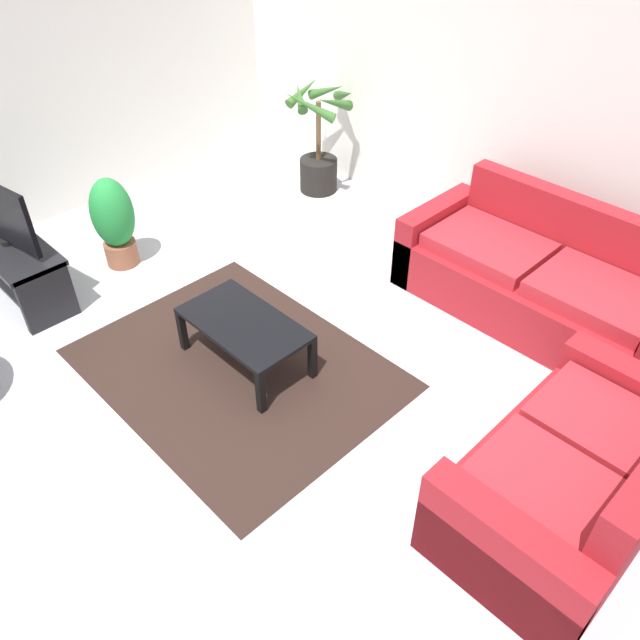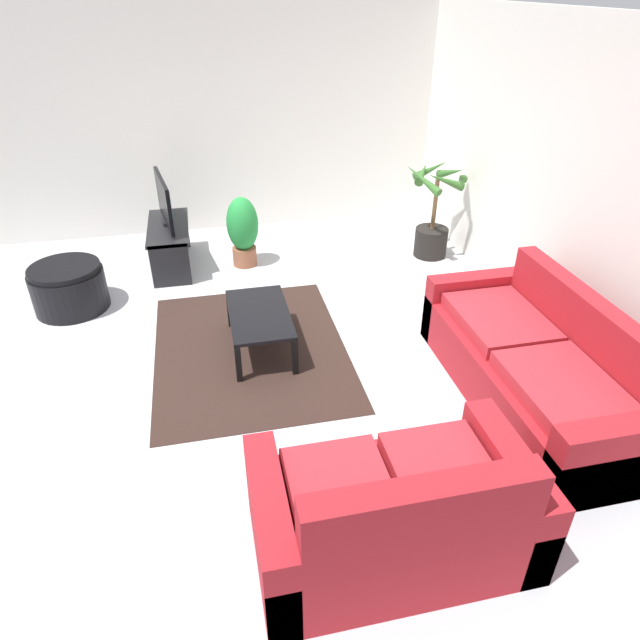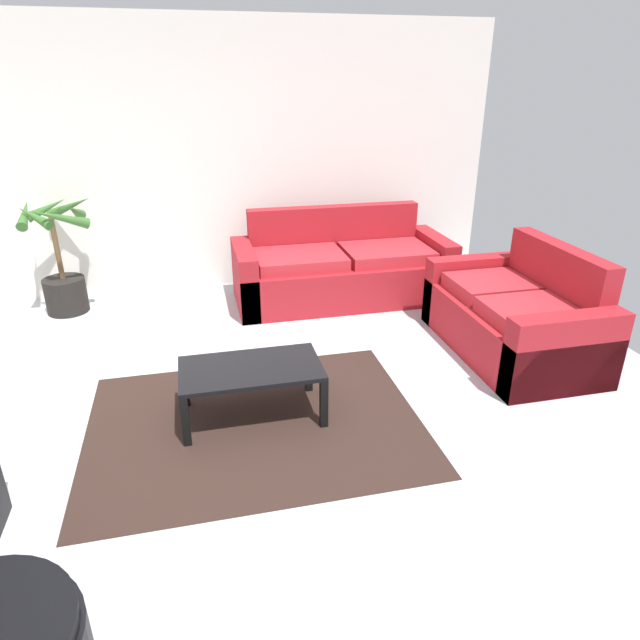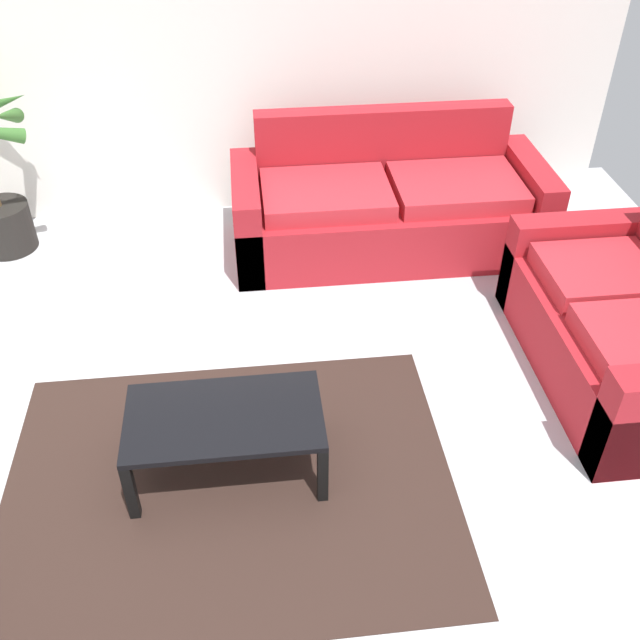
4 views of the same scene
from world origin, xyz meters
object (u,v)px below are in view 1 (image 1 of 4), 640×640
(couch_main, at_px, (541,283))
(potted_plant_small, at_px, (114,220))
(tv_stand, at_px, (15,262))
(potted_palm, at_px, (319,150))
(coffee_table, at_px, (244,327))
(couch_loveseat, at_px, (575,481))

(couch_main, relative_size, potted_plant_small, 2.66)
(tv_stand, relative_size, potted_palm, 0.97)
(potted_plant_small, bearing_deg, couch_main, 33.47)
(coffee_table, xyz_separation_m, potted_palm, (-1.55, 2.26, 0.12))
(tv_stand, xyz_separation_m, potted_palm, (0.39, 3.05, 0.13))
(coffee_table, distance_m, potted_plant_small, 1.79)
(couch_main, height_order, coffee_table, couch_main)
(tv_stand, bearing_deg, potted_palm, 82.70)
(couch_main, xyz_separation_m, coffee_table, (-1.17, -1.99, 0.03))
(tv_stand, relative_size, potted_plant_small, 1.34)
(tv_stand, bearing_deg, potted_plant_small, 79.51)
(couch_main, relative_size, coffee_table, 2.32)
(coffee_table, bearing_deg, couch_loveseat, 12.09)
(couch_loveseat, height_order, potted_palm, potted_palm)
(couch_loveseat, bearing_deg, potted_palm, 154.97)
(tv_stand, bearing_deg, couch_main, 41.83)
(coffee_table, height_order, potted_plant_small, potted_plant_small)
(tv_stand, height_order, potted_plant_small, potted_plant_small)
(couch_loveseat, bearing_deg, coffee_table, -167.91)
(tv_stand, distance_m, coffee_table, 2.09)
(couch_main, relative_size, tv_stand, 1.98)
(couch_main, height_order, potted_palm, potted_palm)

